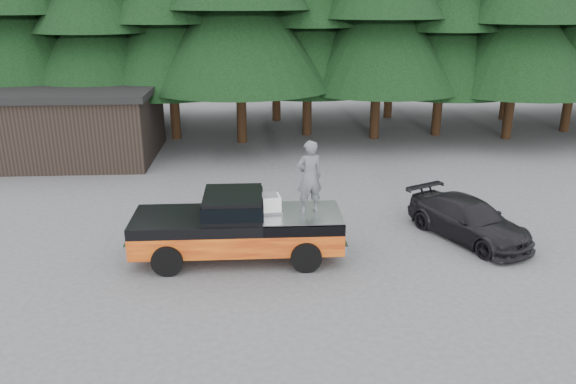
{
  "coord_description": "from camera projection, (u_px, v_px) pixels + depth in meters",
  "views": [
    {
      "loc": [
        -0.32,
        -13.96,
        6.96
      ],
      "look_at": [
        0.52,
        0.0,
        2.17
      ],
      "focal_mm": 35.0,
      "sensor_mm": 36.0,
      "label": 1
    }
  ],
  "objects": [
    {
      "name": "truck_cab",
      "position": [
        233.0,
        204.0,
        15.52
      ],
      "size": [
        1.66,
        1.9,
        0.59
      ],
      "primitive_type": "cube",
      "color": "black",
      "rests_on": "pickup_truck"
    },
    {
      "name": "man_on_bed",
      "position": [
        309.0,
        177.0,
        15.4
      ],
      "size": [
        0.86,
        0.67,
        2.06
      ],
      "primitive_type": "imported",
      "rotation": [
        0.0,
        0.0,
        3.41
      ],
      "color": "#4E5255",
      "rests_on": "pickup_truck"
    },
    {
      "name": "ground",
      "position": [
        269.0,
        267.0,
        15.45
      ],
      "size": [
        120.0,
        120.0,
        0.0
      ],
      "primitive_type": "plane",
      "color": "#474749",
      "rests_on": "ground"
    },
    {
      "name": "pickup_truck",
      "position": [
        238.0,
        236.0,
        15.84
      ],
      "size": [
        6.0,
        2.04,
        1.33
      ],
      "primitive_type": null,
      "color": "orange",
      "rests_on": "ground"
    },
    {
      "name": "air_compressor",
      "position": [
        268.0,
        204.0,
        15.7
      ],
      "size": [
        0.72,
        0.62,
        0.45
      ],
      "primitive_type": "cube",
      "rotation": [
        0.0,
        0.0,
        0.12
      ],
      "color": "silver",
      "rests_on": "pickup_truck"
    },
    {
      "name": "utility_building",
      "position": [
        66.0,
        122.0,
        25.74
      ],
      "size": [
        8.4,
        6.4,
        3.3
      ],
      "color": "black",
      "rests_on": "ground"
    },
    {
      "name": "parked_car",
      "position": [
        469.0,
        220.0,
        17.14
      ],
      "size": [
        3.42,
        4.54,
        1.22
      ],
      "primitive_type": "imported",
      "rotation": [
        0.0,
        0.0,
        0.46
      ],
      "color": "black",
      "rests_on": "ground"
    }
  ]
}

